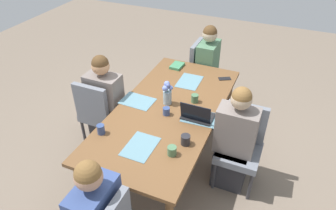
{
  "coord_description": "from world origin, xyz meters",
  "views": [
    {
      "loc": [
        -2.48,
        -1.06,
        2.68
      ],
      "look_at": [
        0.0,
        0.0,
        0.78
      ],
      "focal_mm": 33.24,
      "sensor_mm": 36.0,
      "label": 1
    }
  ],
  "objects": [
    {
      "name": "placemat_head_left_left_far",
      "position": [
        -0.64,
        0.0,
        0.73
      ],
      "size": [
        0.36,
        0.26,
        0.0
      ],
      "primitive_type": "cube",
      "rotation": [
        0.0,
        0.0,
        -0.01
      ],
      "color": "slate",
      "rests_on": "dining_table"
    },
    {
      "name": "placemat_far_left_near",
      "position": [
        0.0,
        0.37,
        0.73
      ],
      "size": [
        0.27,
        0.37,
        0.0
      ],
      "primitive_type": "cube",
      "rotation": [
        0.0,
        0.0,
        -1.61
      ],
      "color": "slate",
      "rests_on": "dining_table"
    },
    {
      "name": "placemat_head_right_left_mid",
      "position": [
        0.62,
        -0.02,
        0.73
      ],
      "size": [
        0.37,
        0.27,
        0.0
      ],
      "primitive_type": "cube",
      "rotation": [
        0.0,
        0.0,
        3.17
      ],
      "color": "slate",
      "rests_on": "dining_table"
    },
    {
      "name": "chair_far_left_near",
      "position": [
        -0.07,
        0.87,
        0.5
      ],
      "size": [
        0.44,
        0.44,
        0.9
      ],
      "color": "slate",
      "rests_on": "ground_plane"
    },
    {
      "name": "chair_head_right_left_mid",
      "position": [
        1.38,
        0.04,
        0.5
      ],
      "size": [
        0.44,
        0.44,
        0.9
      ],
      "color": "slate",
      "rests_on": "ground_plane"
    },
    {
      "name": "person_head_right_left_mid",
      "position": [
        1.32,
        -0.04,
        0.53
      ],
      "size": [
        0.4,
        0.36,
        1.19
      ],
      "color": "#2D2D33",
      "rests_on": "ground_plane"
    },
    {
      "name": "coffee_mug_near_left",
      "position": [
        0.24,
        -0.22,
        0.77
      ],
      "size": [
        0.08,
        0.08,
        0.09
      ],
      "primitive_type": "cylinder",
      "color": "#47704C",
      "rests_on": "dining_table"
    },
    {
      "name": "flower_vase",
      "position": [
        0.09,
        0.05,
        0.86
      ],
      "size": [
        0.11,
        0.1,
        0.28
      ],
      "color": "#8EA8B7",
      "rests_on": "dining_table"
    },
    {
      "name": "person_near_right_near",
      "position": [
        -0.03,
        -0.75,
        0.53
      ],
      "size": [
        0.36,
        0.4,
        1.19
      ],
      "color": "#2D2D33",
      "rests_on": "ground_plane"
    },
    {
      "name": "coffee_mug_near_right",
      "position": [
        -0.62,
        -0.3,
        0.77
      ],
      "size": [
        0.08,
        0.08,
        0.09
      ],
      "primitive_type": "cylinder",
      "color": "#47704C",
      "rests_on": "dining_table"
    },
    {
      "name": "dining_table",
      "position": [
        0.0,
        0.0,
        0.66
      ],
      "size": [
        2.2,
        1.06,
        0.73
      ],
      "color": "brown",
      "rests_on": "ground_plane"
    },
    {
      "name": "person_far_left_near",
      "position": [
        0.01,
        0.81,
        0.53
      ],
      "size": [
        0.36,
        0.4,
        1.19
      ],
      "color": "#2D2D33",
      "rests_on": "ground_plane"
    },
    {
      "name": "laptop_near_right_near",
      "position": [
        -0.04,
        -0.34,
        0.77
      ],
      "size": [
        0.22,
        0.32,
        0.21
      ],
      "color": "black",
      "rests_on": "dining_table"
    },
    {
      "name": "ground_plane",
      "position": [
        0.0,
        0.0,
        0.0
      ],
      "size": [
        10.0,
        10.0,
        0.0
      ],
      "primitive_type": "plane",
      "color": "#756656"
    },
    {
      "name": "placemat_near_right_near",
      "position": [
        -0.02,
        -0.36,
        0.73
      ],
      "size": [
        0.28,
        0.38,
        0.0
      ],
      "primitive_type": "cube",
      "rotation": [
        0.0,
        0.0,
        1.64
      ],
      "color": "slate",
      "rests_on": "dining_table"
    },
    {
      "name": "coffee_mug_far_left",
      "position": [
        -0.62,
        0.43,
        0.77
      ],
      "size": [
        0.07,
        0.07,
        0.1
      ],
      "primitive_type": "cylinder",
      "color": "#33477A",
      "rests_on": "dining_table"
    },
    {
      "name": "chair_near_right_near",
      "position": [
        0.04,
        -0.81,
        0.5
      ],
      "size": [
        0.44,
        0.44,
        0.9
      ],
      "color": "slate",
      "rests_on": "ground_plane"
    },
    {
      "name": "coffee_mug_centre_left",
      "position": [
        -0.44,
        -0.37,
        0.77
      ],
      "size": [
        0.09,
        0.09,
        0.1
      ],
      "primitive_type": "cylinder",
      "color": "#232328",
      "rests_on": "dining_table"
    },
    {
      "name": "book_red_cover",
      "position": [
        0.91,
        0.26,
        0.74
      ],
      "size": [
        0.21,
        0.15,
        0.03
      ],
      "primitive_type": "cube",
      "rotation": [
        0.0,
        0.0,
        -0.05
      ],
      "color": "#3D7F56",
      "rests_on": "dining_table"
    },
    {
      "name": "phone_black",
      "position": [
        0.86,
        -0.4,
        0.73
      ],
      "size": [
        0.14,
        0.17,
        0.01
      ],
      "primitive_type": "cube",
      "rotation": [
        0.0,
        0.0,
        2.08
      ],
      "color": "black",
      "rests_on": "dining_table"
    },
    {
      "name": "coffee_mug_centre_right",
      "position": [
        -0.1,
        -0.02,
        0.77
      ],
      "size": [
        0.07,
        0.07,
        0.08
      ],
      "primitive_type": "cylinder",
      "color": "#33477A",
      "rests_on": "dining_table"
    }
  ]
}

